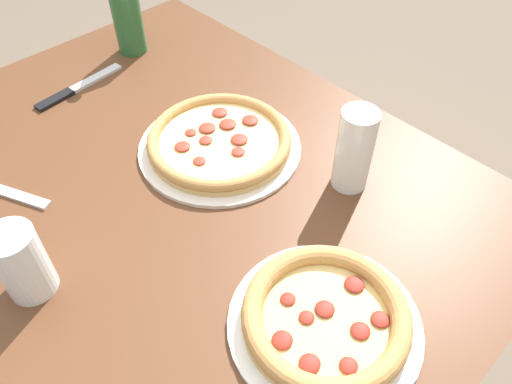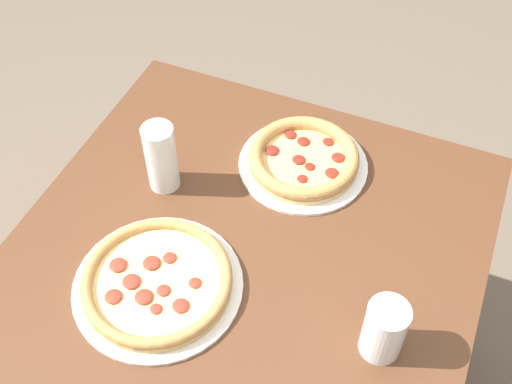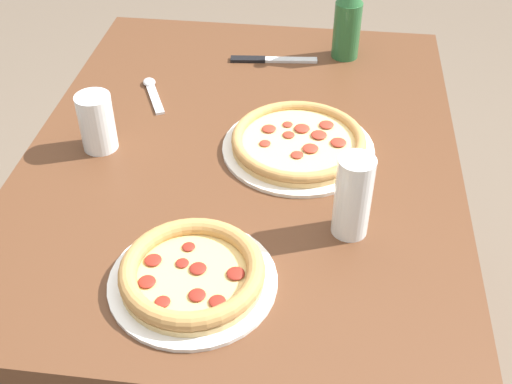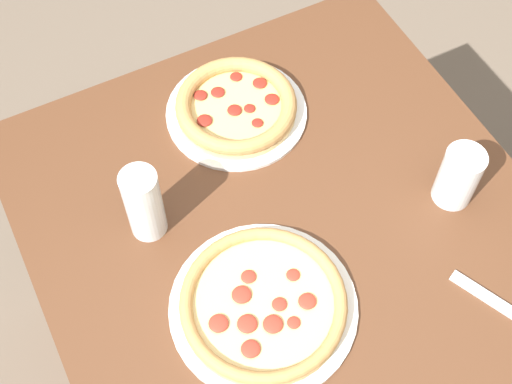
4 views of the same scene
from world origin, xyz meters
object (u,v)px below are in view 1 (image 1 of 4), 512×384
at_px(pizza_veggie, 326,318).
at_px(knife, 76,89).
at_px(spoon, 1,190).
at_px(glass_mango_juice, 354,154).
at_px(beer_bottle, 126,9).
at_px(pizza_salami, 220,142).
at_px(glass_red_wine, 23,266).

bearing_deg(pizza_veggie, knife, -3.18).
distance_m(knife, spoon, 0.32).
height_order(glass_mango_juice, beer_bottle, beer_bottle).
relative_size(pizza_salami, glass_red_wine, 2.58).
relative_size(pizza_veggie, pizza_salami, 0.88).
bearing_deg(glass_mango_juice, pizza_salami, 24.99).
relative_size(knife, spoon, 1.45).
xyz_separation_m(pizza_veggie, beer_bottle, (0.82, -0.23, 0.09)).
distance_m(pizza_veggie, beer_bottle, 0.85).
bearing_deg(beer_bottle, spoon, 117.96).
distance_m(glass_mango_juice, knife, 0.65).
xyz_separation_m(pizza_veggie, glass_mango_juice, (0.16, -0.25, 0.05)).
bearing_deg(pizza_salami, glass_red_wine, 95.79).
height_order(pizza_veggie, glass_red_wine, glass_red_wine).
relative_size(pizza_salami, spoon, 2.07).
relative_size(glass_red_wine, glass_mango_juice, 0.77).
distance_m(pizza_salami, glass_red_wine, 0.42).
bearing_deg(pizza_salami, knife, 15.23).
height_order(glass_red_wine, knife, glass_red_wine).
distance_m(beer_bottle, knife, 0.22).
relative_size(glass_red_wine, knife, 0.56).
xyz_separation_m(pizza_salami, spoon, (0.19, 0.36, -0.01)).
bearing_deg(pizza_salami, pizza_veggie, 159.84).
bearing_deg(glass_red_wine, spoon, -12.79).
bearing_deg(beer_bottle, glass_mango_juice, -178.11).
bearing_deg(knife, pizza_salami, -164.77).
bearing_deg(knife, spoon, 125.80).
height_order(pizza_salami, beer_bottle, beer_bottle).
relative_size(pizza_veggie, glass_red_wine, 2.27).
distance_m(glass_mango_juice, beer_bottle, 0.66).
distance_m(beer_bottle, spoon, 0.52).
height_order(beer_bottle, knife, beer_bottle).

